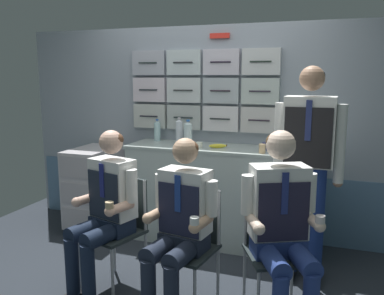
# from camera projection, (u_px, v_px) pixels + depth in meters

# --- Properties ---
(ground) EXTENTS (4.80, 4.80, 0.04)m
(ground) POSITION_uv_depth(u_px,v_px,m) (153.00, 293.00, 3.16)
(ground) COLOR #262C33
(galley_bulkhead) EXTENTS (4.20, 0.14, 2.15)m
(galley_bulkhead) POSITION_uv_depth(u_px,v_px,m) (207.00, 131.00, 4.24)
(galley_bulkhead) COLOR #919BA8
(galley_bulkhead) RESTS_ON ground
(galley_counter) EXTENTS (1.87, 0.53, 0.97)m
(galley_counter) POSITION_uv_depth(u_px,v_px,m) (221.00, 195.00, 4.00)
(galley_counter) COLOR #B2C1BC
(galley_counter) RESTS_ON ground
(service_trolley) EXTENTS (0.40, 0.65, 0.89)m
(service_trolley) POSITION_uv_depth(u_px,v_px,m) (94.00, 186.00, 4.37)
(service_trolley) COLOR black
(service_trolley) RESTS_ON ground
(folding_chair_left) EXTENTS (0.49, 0.49, 0.86)m
(folding_chair_left) POSITION_uv_depth(u_px,v_px,m) (121.00, 219.00, 3.20)
(folding_chair_left) COLOR #A8AAAF
(folding_chair_left) RESTS_ON ground
(crew_member_left) EXTENTS (0.50, 0.65, 1.25)m
(crew_member_left) POSITION_uv_depth(u_px,v_px,m) (105.00, 206.00, 3.04)
(crew_member_left) COLOR black
(crew_member_left) RESTS_ON ground
(folding_chair_right) EXTENTS (0.46, 0.46, 0.86)m
(folding_chair_right) POSITION_uv_depth(u_px,v_px,m) (191.00, 234.00, 2.89)
(folding_chair_right) COLOR #A8AAAF
(folding_chair_right) RESTS_ON ground
(crew_member_right) EXTENTS (0.48, 0.62, 1.24)m
(crew_member_right) POSITION_uv_depth(u_px,v_px,m) (179.00, 222.00, 2.73)
(crew_member_right) COLOR black
(crew_member_right) RESTS_ON ground
(folding_chair_by_counter) EXTENTS (0.54, 0.54, 0.86)m
(folding_chair_by_counter) POSITION_uv_depth(u_px,v_px,m) (274.00, 238.00, 2.83)
(folding_chair_by_counter) COLOR #A8AAAF
(folding_chair_by_counter) RESTS_ON ground
(crew_member_by_counter) EXTENTS (0.59, 0.70, 1.30)m
(crew_member_by_counter) POSITION_uv_depth(u_px,v_px,m) (282.00, 220.00, 2.64)
(crew_member_by_counter) COLOR black
(crew_member_by_counter) RESTS_ON ground
(crew_member_standing) EXTENTS (0.54, 0.27, 1.73)m
(crew_member_standing) POSITION_uv_depth(u_px,v_px,m) (308.00, 155.00, 3.18)
(crew_member_standing) COLOR black
(crew_member_standing) RESTS_ON ground
(water_bottle_clear) EXTENTS (0.08, 0.08, 0.26)m
(water_bottle_clear) POSITION_uv_depth(u_px,v_px,m) (188.00, 134.00, 3.93)
(water_bottle_clear) COLOR silver
(water_bottle_clear) RESTS_ON galley_counter
(water_bottle_blue_cap) EXTENTS (0.07, 0.07, 0.27)m
(water_bottle_blue_cap) POSITION_uv_depth(u_px,v_px,m) (179.00, 131.00, 4.10)
(water_bottle_blue_cap) COLOR silver
(water_bottle_blue_cap) RESTS_ON galley_counter
(water_bottle_short) EXTENTS (0.07, 0.07, 0.23)m
(water_bottle_short) POSITION_uv_depth(u_px,v_px,m) (157.00, 131.00, 4.28)
(water_bottle_short) COLOR #ADD5DB
(water_bottle_short) RESTS_ON galley_counter
(coffee_cup_spare) EXTENTS (0.06, 0.06, 0.08)m
(coffee_cup_spare) POSITION_uv_depth(u_px,v_px,m) (262.00, 148.00, 3.61)
(coffee_cup_spare) COLOR tan
(coffee_cup_spare) RESTS_ON galley_counter
(paper_cup_tan) EXTENTS (0.07, 0.07, 0.07)m
(paper_cup_tan) POSITION_uv_depth(u_px,v_px,m) (266.00, 146.00, 3.76)
(paper_cup_tan) COLOR navy
(paper_cup_tan) RESTS_ON galley_counter
(paper_cup_blue) EXTENTS (0.06, 0.06, 0.06)m
(paper_cup_blue) POSITION_uv_depth(u_px,v_px,m) (199.00, 145.00, 3.87)
(paper_cup_blue) COLOR white
(paper_cup_blue) RESTS_ON galley_counter
(snack_banana) EXTENTS (0.17, 0.10, 0.04)m
(snack_banana) POSITION_uv_depth(u_px,v_px,m) (218.00, 146.00, 3.87)
(snack_banana) COLOR yellow
(snack_banana) RESTS_ON galley_counter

